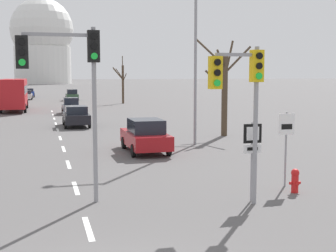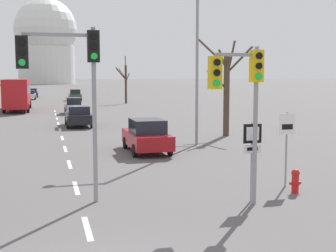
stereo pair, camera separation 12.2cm
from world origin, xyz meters
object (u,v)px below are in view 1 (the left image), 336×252
object	(u,v)px
sedan_far_right	(71,106)
sedan_distant_centre	(72,95)
street_lamp_right	(189,40)
sedan_mid_centre	(27,95)
sedan_near_left	(29,93)
city_bus	(14,92)
speed_limit_sign	(286,136)
sedan_near_right	(76,116)
traffic_signal_near_right	(242,86)
traffic_signal_centre_tall	(70,70)
sedan_far_left	(145,136)
route_sign_post	(252,148)
fire_hydrant	(295,180)

from	to	relation	value
sedan_far_right	sedan_distant_centre	xyz separation A→B (m)	(1.68, 24.90, 0.04)
street_lamp_right	sedan_mid_centre	world-z (taller)	street_lamp_right
sedan_near_left	sedan_far_right	xyz separation A→B (m)	(4.95, -37.46, 0.00)
street_lamp_right	city_bus	bearing A→B (deg)	110.50
speed_limit_sign	sedan_near_right	bearing A→B (deg)	105.09
traffic_signal_near_right	traffic_signal_centre_tall	world-z (taller)	traffic_signal_centre_tall
sedan_far_left	city_bus	size ratio (longest dim) A/B	0.41
sedan_far_left	sedan_distant_centre	bearing A→B (deg)	90.64
sedan_near_left	sedan_distant_centre	bearing A→B (deg)	-62.18
traffic_signal_near_right	city_bus	bearing A→B (deg)	101.87
traffic_signal_centre_tall	sedan_far_right	xyz separation A→B (m)	(2.02, 33.98, -3.30)
sedan_far_right	city_bus	world-z (taller)	city_bus
sedan_near_left	street_lamp_right	bearing A→B (deg)	-80.57
traffic_signal_centre_tall	speed_limit_sign	xyz separation A→B (m)	(7.50, 0.34, -2.31)
street_lamp_right	sedan_mid_centre	size ratio (longest dim) A/B	2.52
traffic_signal_near_right	sedan_near_left	size ratio (longest dim) A/B	1.09
street_lamp_right	sedan_far_right	world-z (taller)	street_lamp_right
sedan_near_right	sedan_far_left	bearing A→B (deg)	-78.80
route_sign_post	sedan_near_left	world-z (taller)	route_sign_post
fire_hydrant	sedan_near_right	world-z (taller)	sedan_near_right
speed_limit_sign	sedan_mid_centre	world-z (taller)	speed_limit_sign
traffic_signal_near_right	route_sign_post	xyz separation A→B (m)	(0.48, 0.24, -1.92)
traffic_signal_near_right	sedan_near_right	world-z (taller)	traffic_signal_near_right
traffic_signal_near_right	route_sign_post	world-z (taller)	traffic_signal_near_right
traffic_signal_centre_tall	speed_limit_sign	world-z (taller)	traffic_signal_centre_tall
traffic_signal_near_right	sedan_far_right	bearing A→B (deg)	94.73
route_sign_post	sedan_mid_centre	size ratio (longest dim) A/B	0.64
route_sign_post	sedan_far_right	distance (m)	35.39
sedan_far_left	sedan_near_right	bearing A→B (deg)	101.20
speed_limit_sign	sedan_far_left	world-z (taller)	speed_limit_sign
traffic_signal_centre_tall	route_sign_post	bearing A→B (deg)	-12.78
traffic_signal_centre_tall	sedan_far_right	distance (m)	34.20
traffic_signal_centre_tall	city_bus	bearing A→B (deg)	95.35
city_bus	street_lamp_right	bearing A→B (deg)	-69.50
traffic_signal_centre_tall	route_sign_post	world-z (taller)	traffic_signal_centre_tall
sedan_far_left	traffic_signal_centre_tall	bearing A→B (deg)	-115.60
speed_limit_sign	sedan_near_left	size ratio (longest dim) A/B	0.61
traffic_signal_near_right	street_lamp_right	xyz separation A→B (m)	(2.22, 12.14, 2.27)
traffic_signal_centre_tall	sedan_distant_centre	world-z (taller)	traffic_signal_centre_tall
street_lamp_right	sedan_far_right	distance (m)	24.42
route_sign_post	fire_hydrant	xyz separation A→B (m)	(1.91, 0.64, -1.27)
sedan_near_left	traffic_signal_centre_tall	bearing A→B (deg)	-87.65
route_sign_post	city_bus	bearing A→B (deg)	102.59
fire_hydrant	sedan_near_right	size ratio (longest dim) A/B	0.19
sedan_distant_centre	sedan_near_left	bearing A→B (deg)	117.82
fire_hydrant	street_lamp_right	size ratio (longest dim) A/B	0.08
traffic_signal_near_right	sedan_near_left	xyz separation A→B (m)	(-7.88, 72.92, -2.82)
route_sign_post	sedan_mid_centre	world-z (taller)	route_sign_post
fire_hydrant	sedan_far_right	bearing A→B (deg)	98.75
fire_hydrant	sedan_distant_centre	bearing A→B (deg)	93.51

